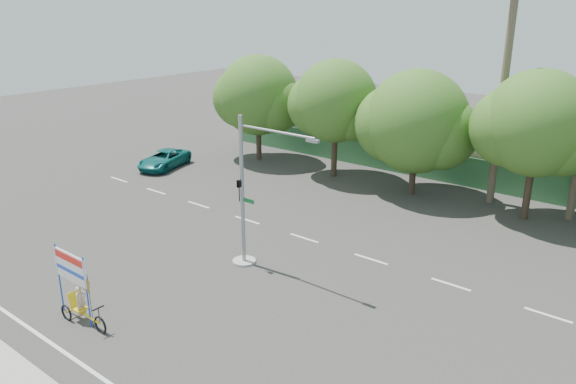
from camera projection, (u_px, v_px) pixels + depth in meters
The scene contains 11 objects.
ground at pixel (221, 315), 21.96m from camera, with size 120.00×120.00×0.00m, color #33302D.
fence at pixel (450, 169), 37.48m from camera, with size 38.00×0.08×2.00m, color #336B3D.
building_left at pixel (359, 124), 46.41m from camera, with size 12.00×8.00×4.00m, color beige.
tree_far_left at pixel (258, 98), 42.02m from camera, with size 7.14×6.00×7.96m.
tree_left at pixel (335, 104), 37.77m from camera, with size 6.66×5.60×8.07m.
tree_center at pixel (416, 124), 34.41m from camera, with size 7.62×6.40×7.85m.
tree_right at pixel (536, 127), 30.00m from camera, with size 6.90×5.80×8.36m.
palm_short at pixel (508, 53), 31.39m from camera, with size 3.73×3.79×14.45m.
traffic_signal at pixel (247, 205), 25.25m from camera, with size 4.72×1.10×7.00m.
trike_billboard at pixel (78, 293), 21.19m from camera, with size 2.97×0.68×2.92m.
pickup_truck at pixel (164, 159), 41.10m from camera, with size 2.14×4.64×1.29m, color #0D5F5C.
Camera 1 is at (14.10, -13.33, 11.66)m, focal length 35.00 mm.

